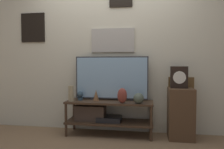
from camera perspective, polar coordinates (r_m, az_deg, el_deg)
name	(u,v)px	position (r m, az deg, el deg)	size (l,w,h in m)	color
ground_plane	(106,140)	(3.26, -1.50, -16.80)	(12.00, 12.00, 0.00)	#846647
wall_back	(112,48)	(3.58, -0.08, 7.02)	(6.40, 0.08, 2.70)	beige
media_console	(102,113)	(3.43, -2.52, -10.07)	(1.32, 0.42, 0.52)	#422D1E
television	(111,78)	(3.41, -0.15, -0.86)	(1.14, 0.05, 0.68)	#333338
vase_tall_ceramic	(71,94)	(3.38, -10.64, -4.91)	(0.08, 0.08, 0.24)	tan
vase_slim_bronze	(96,95)	(3.39, -4.19, -5.44)	(0.09, 0.09, 0.17)	brown
vase_round_glass	(139,98)	(3.17, 6.96, -6.18)	(0.15, 0.15, 0.15)	#4C5647
vase_urn_stoneware	(122,96)	(3.18, 2.69, -5.53)	(0.14, 0.10, 0.22)	brown
decorative_bust	(80,95)	(3.46, -8.32, -5.44)	(0.10, 0.10, 0.14)	#2D4251
side_table	(181,113)	(3.40, 17.47, -9.64)	(0.36, 0.39, 0.74)	#513823
mantel_clock	(179,77)	(3.34, 17.09, -0.69)	(0.24, 0.11, 0.32)	black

